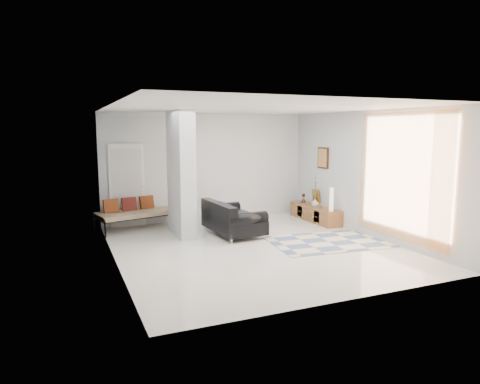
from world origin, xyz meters
name	(u,v)px	position (x,y,z in m)	size (l,w,h in m)	color
floor	(255,247)	(0.00, 0.00, 0.00)	(6.00, 6.00, 0.00)	white
ceiling	(256,108)	(0.00, 0.00, 2.80)	(6.00, 6.00, 0.00)	white
wall_back	(208,167)	(0.00, 3.00, 1.40)	(6.00, 6.00, 0.00)	silver
wall_front	(349,202)	(0.00, -3.00, 1.40)	(6.00, 6.00, 0.00)	silver
wall_left	(113,186)	(-2.75, 0.00, 1.40)	(6.00, 6.00, 0.00)	silver
wall_right	(367,174)	(2.75, 0.00, 1.40)	(6.00, 6.00, 0.00)	silver
partition_column	(181,174)	(-1.10, 1.60, 1.40)	(0.35, 1.20, 2.80)	silver
hallway_door	(127,186)	(-2.10, 2.96, 1.02)	(0.85, 0.06, 2.04)	white
curtain	(402,177)	(2.67, -1.15, 1.45)	(2.55, 2.55, 0.00)	#F39840
wall_art	(323,158)	(2.72, 1.70, 1.65)	(0.04, 0.45, 0.55)	#38200F
media_console	(315,213)	(2.52, 1.70, 0.20)	(0.45, 1.84, 0.80)	brown
loveseat	(231,219)	(-0.06, 1.20, 0.35)	(1.06, 1.69, 0.76)	silver
daybed	(137,212)	(-1.93, 2.62, 0.41)	(2.10, 1.27, 0.77)	black
area_rug	(328,242)	(1.60, -0.25, 0.01)	(2.44, 1.63, 0.01)	beige
cylinder_lamp	(331,199)	(2.50, 0.96, 0.69)	(0.10, 0.10, 0.57)	white
bronze_figurine	(303,198)	(2.47, 2.22, 0.53)	(0.13, 0.13, 0.25)	#311D16
vase	(315,203)	(2.47, 1.64, 0.50)	(0.19, 0.19, 0.20)	white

